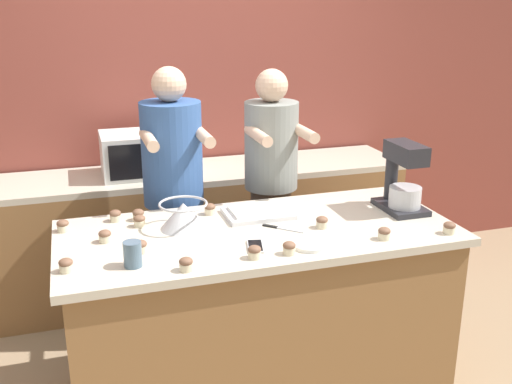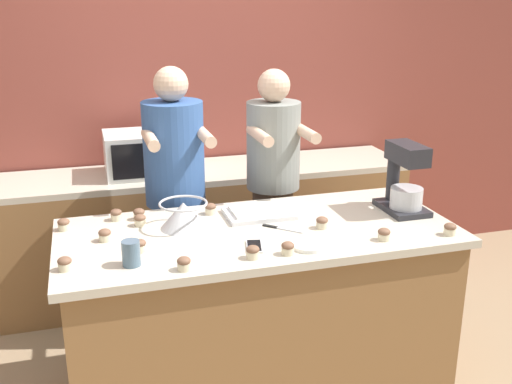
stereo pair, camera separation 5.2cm
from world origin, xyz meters
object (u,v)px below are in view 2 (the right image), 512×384
cupcake_4 (450,229)px  cupcake_6 (116,215)px  cupcake_3 (105,235)px  microwave_oven (143,153)px  cupcake_7 (288,248)px  cupcake_8 (211,209)px  stand_mixer (404,182)px  cupcake_1 (184,263)px  knife (280,228)px  cupcake_0 (139,214)px  mixing_bowl (184,214)px  person_right (273,196)px  cell_phone (254,246)px  drinking_glass (131,253)px  cupcake_12 (322,222)px  cupcake_2 (140,220)px  cupcake_10 (140,246)px  cupcake_13 (64,224)px  cupcake_11 (65,264)px  person_left (176,203)px  cupcake_9 (384,234)px  small_plate (310,245)px  cupcake_5 (253,252)px  baking_tray (259,212)px

cupcake_4 → cupcake_6: 1.67m
cupcake_3 → microwave_oven: bearing=75.4°
cupcake_7 → cupcake_8: 0.65m
stand_mixer → cupcake_7: size_ratio=6.16×
cupcake_1 → cupcake_6: same height
cupcake_3 → cupcake_7: (0.77, -0.39, 0.00)m
knife → cupcake_0: 0.73m
mixing_bowl → person_right: bearing=40.4°
cell_phone → cupcake_4: (0.95, -0.12, 0.03)m
drinking_glass → cupcake_8: size_ratio=1.86×
person_right → cupcake_12: (0.01, -0.75, 0.10)m
cupcake_2 → cupcake_10: size_ratio=1.00×
cupcake_6 → cupcake_13: (-0.26, -0.07, 0.00)m
drinking_glass → knife: drinking_glass is taller
cupcake_1 → cupcake_11: size_ratio=1.00×
stand_mixer → microwave_oven: stand_mixer is taller
person_left → cupcake_6: 0.51m
cupcake_9 → small_plate: bearing=176.5°
small_plate → cupcake_12: size_ratio=2.83×
cupcake_5 → cupcake_13: 0.99m
mixing_bowl → cupcake_0: 0.27m
drinking_glass → cupcake_8: drinking_glass is taller
stand_mixer → cupcake_5: 1.02m
cell_phone → cupcake_12: size_ratio=2.59×
cell_phone → cupcake_6: bearing=137.3°
cupcake_2 → cupcake_8: bearing=10.2°
cupcake_10 → cupcake_13: bearing=131.6°
knife → microwave_oven: bearing=112.7°
cupcake_0 → cupcake_6: 0.12m
stand_mixer → cupcake_12: bearing=-167.2°
mixing_bowl → microwave_oven: (-0.08, 1.12, 0.04)m
cupcake_0 → cupcake_12: bearing=-23.8°
stand_mixer → cupcake_11: size_ratio=6.16×
stand_mixer → mixing_bowl: 1.17m
cupcake_3 → cupcake_12: (1.04, -0.14, 0.00)m
cupcake_13 → drinking_glass: bearing=-60.9°
cupcake_2 → cupcake_6: 0.16m
cupcake_1 → cupcake_8: (0.25, 0.64, 0.00)m
person_right → cupcake_4: (0.57, -1.00, 0.10)m
cupcake_9 → drinking_glass: bearing=177.4°
cupcake_0 → baking_tray: bearing=-11.0°
cupcake_9 → cupcake_10: same height
stand_mixer → drinking_glass: (-1.46, -0.29, -0.11)m
cupcake_3 → cupcake_12: size_ratio=1.00×
stand_mixer → small_plate: size_ratio=2.18×
cupcake_1 → cupcake_12: 0.79m
cupcake_7 → cupcake_5: bearing=178.8°
cupcake_6 → cupcake_13: 0.27m
baking_tray → cupcake_10: size_ratio=5.78×
cupcake_10 → person_right: bearing=41.5°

